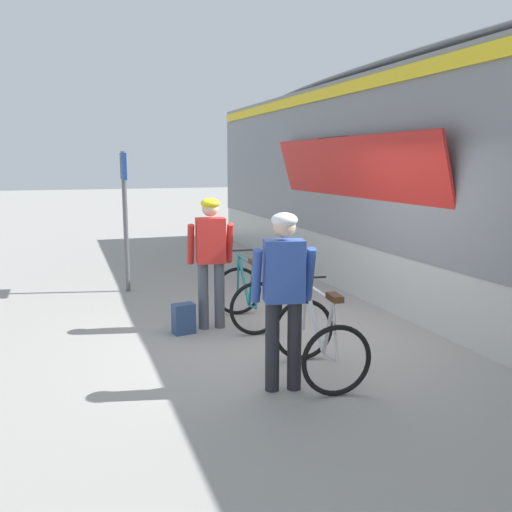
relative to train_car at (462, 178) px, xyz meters
name	(u,v)px	position (x,y,z in m)	size (l,w,h in m)	color
ground_plane	(294,336)	(-3.27, -0.95, -1.97)	(80.00, 80.00, 0.00)	gray
train_car	(462,178)	(0.00, 0.00, 0.00)	(3.26, 16.49, 3.88)	slate
cyclist_near_in_blue	(284,286)	(-4.04, -2.50, -0.91)	(0.65, 0.38, 1.76)	#232328
cyclist_far_in_red	(211,251)	(-4.19, -0.26, -0.91)	(0.64, 0.35, 1.76)	#4C515B
bicycle_near_silver	(319,340)	(-3.57, -2.31, -1.56)	(0.81, 1.13, 0.99)	black
bicycle_far_teal	(247,296)	(-3.69, -0.24, -1.56)	(0.78, 1.11, 0.99)	black
backpack_on_platform	(184,319)	(-4.60, -0.38, -1.77)	(0.28, 0.18, 0.40)	navy
platform_sign_post	(125,198)	(-5.03, 2.32, -0.34)	(0.08, 0.70, 2.40)	#595B60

